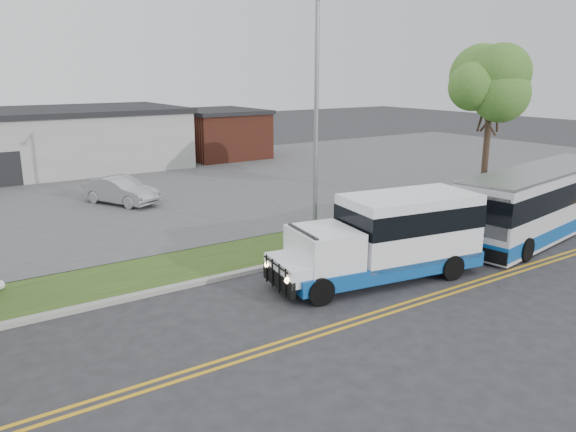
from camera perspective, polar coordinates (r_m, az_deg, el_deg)
ground at (r=19.55m, az=0.52°, el=-6.10°), size 140.00×140.00×0.00m
lane_line_north at (r=16.76m, az=8.08°, el=-9.88°), size 70.00×0.12×0.01m
lane_line_south at (r=16.56m, az=8.78°, el=-10.22°), size 70.00×0.12×0.01m
curb at (r=20.39m, az=-1.23°, el=-5.00°), size 80.00×0.30×0.15m
verge at (r=21.85m, az=-3.78°, el=-3.74°), size 80.00×3.30×0.10m
parking_lot at (r=34.41m, az=-15.68°, el=2.52°), size 80.00×25.00×0.10m
brick_wing at (r=46.34m, az=-7.00°, el=8.32°), size 6.30×7.30×3.90m
tree_east at (r=30.34m, az=20.00°, el=12.39°), size 5.20×5.20×8.33m
streetlight_near at (r=22.33m, az=3.00°, el=10.26°), size 0.35×1.53×9.50m
shuttle_bus at (r=19.31m, az=10.41°, el=-1.87°), size 7.66×3.46×2.84m
transit_bus at (r=26.17m, az=24.30°, el=1.30°), size 10.82×4.10×2.93m
parked_car_a at (r=30.71m, az=-16.64°, el=2.50°), size 3.27×4.55×1.43m
grocery_bag_right at (r=20.26m, az=-27.25°, el=-6.25°), size 0.32×0.32×0.32m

